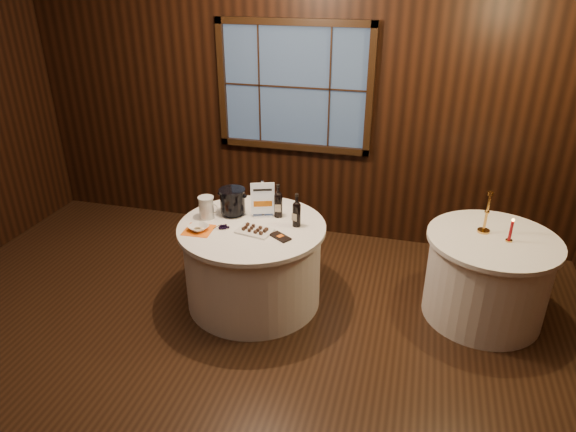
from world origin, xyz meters
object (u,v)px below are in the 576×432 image
(port_bottle_right, at_px, (297,212))
(grape_bunch, at_px, (223,227))
(sign_stand, at_px, (263,205))
(main_table, at_px, (253,263))
(ice_bucket, at_px, (233,201))
(chocolate_box, at_px, (280,237))
(red_candle, at_px, (511,232))
(glass_pitcher, at_px, (207,207))
(chocolate_plate, at_px, (255,230))
(side_table, at_px, (487,277))
(brass_candlestick, at_px, (486,218))
(port_bottle_left, at_px, (278,203))
(cracker_bowl, at_px, (198,228))

(port_bottle_right, distance_m, grape_bunch, 0.63)
(grape_bunch, bearing_deg, sign_stand, 52.63)
(main_table, height_order, ice_bucket, ice_bucket)
(chocolate_box, relative_size, grape_bunch, 1.22)
(grape_bunch, height_order, red_candle, red_candle)
(sign_stand, bearing_deg, glass_pitcher, 179.28)
(chocolate_plate, xyz_separation_m, red_candle, (2.04, 0.38, 0.06))
(main_table, height_order, glass_pitcher, glass_pitcher)
(side_table, bearing_deg, ice_bucket, -176.54)
(sign_stand, distance_m, chocolate_plate, 0.32)
(glass_pitcher, xyz_separation_m, red_candle, (2.53, 0.23, -0.02))
(chocolate_plate, distance_m, red_candle, 2.08)
(side_table, distance_m, brass_candlestick, 0.53)
(port_bottle_right, distance_m, chocolate_box, 0.28)
(port_bottle_right, xyz_separation_m, grape_bunch, (-0.58, -0.22, -0.11))
(sign_stand, xyz_separation_m, port_bottle_left, (0.13, 0.03, 0.02))
(brass_candlestick, xyz_separation_m, red_candle, (0.19, -0.12, -0.05))
(chocolate_plate, bearing_deg, glass_pitcher, 163.20)
(glass_pitcher, height_order, brass_candlestick, brass_candlestick)
(main_table, bearing_deg, ice_bucket, 144.43)
(sign_stand, height_order, ice_bucket, sign_stand)
(sign_stand, distance_m, brass_candlestick, 1.89)
(glass_pitcher, height_order, cracker_bowl, glass_pitcher)
(cracker_bowl, bearing_deg, red_candle, 10.62)
(main_table, relative_size, chocolate_plate, 3.97)
(main_table, xyz_separation_m, cracker_bowl, (-0.40, -0.20, 0.41))
(chocolate_box, height_order, glass_pitcher, glass_pitcher)
(glass_pitcher, distance_m, brass_candlestick, 2.37)
(sign_stand, bearing_deg, chocolate_plate, -104.98)
(port_bottle_left, xyz_separation_m, ice_bucket, (-0.40, -0.06, -0.01))
(side_table, relative_size, port_bottle_right, 3.62)
(grape_bunch, bearing_deg, chocolate_box, -2.26)
(ice_bucket, distance_m, glass_pitcher, 0.23)
(chocolate_plate, bearing_deg, side_table, 11.93)
(main_table, relative_size, port_bottle_right, 4.29)
(side_table, xyz_separation_m, port_bottle_left, (-1.83, -0.08, 0.51))
(side_table, distance_m, port_bottle_left, 1.90)
(side_table, relative_size, sign_stand, 3.22)
(side_table, height_order, cracker_bowl, cracker_bowl)
(chocolate_box, bearing_deg, main_table, -173.02)
(ice_bucket, xyz_separation_m, cracker_bowl, (-0.17, -0.37, -0.10))
(sign_stand, distance_m, chocolate_box, 0.44)
(chocolate_plate, bearing_deg, brass_candlestick, 14.92)
(chocolate_plate, relative_size, brass_candlestick, 0.88)
(glass_pitcher, bearing_deg, cracker_bowl, -79.56)
(port_bottle_right, height_order, chocolate_box, port_bottle_right)
(glass_pitcher, bearing_deg, brass_candlestick, 13.78)
(port_bottle_left, relative_size, glass_pitcher, 1.53)
(sign_stand, xyz_separation_m, brass_candlestick, (1.88, 0.19, 0.02))
(port_bottle_left, xyz_separation_m, glass_pitcher, (-0.60, -0.19, -0.03))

